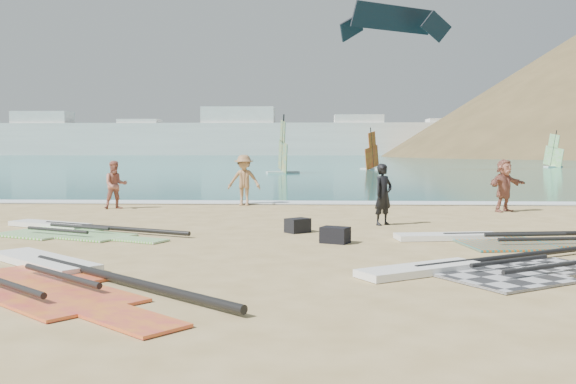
{
  "coord_description": "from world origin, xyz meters",
  "views": [
    {
      "loc": [
        -0.56,
        -10.73,
        2.03
      ],
      "look_at": [
        -1.2,
        4.0,
        1.0
      ],
      "focal_mm": 40.0,
      "sensor_mm": 36.0,
      "label": 1
    }
  ],
  "objects_px": {
    "gear_bag_near": "(298,225)",
    "rig_grey": "(487,269)",
    "person_wetsuit": "(383,194)",
    "beachgoer_right": "(504,185)",
    "rig_red": "(50,277)",
    "rig_green": "(68,230)",
    "rig_orange": "(504,240)",
    "gear_bag_far": "(335,235)",
    "beachgoer_left": "(115,185)",
    "beachgoer_mid": "(244,180)"
  },
  "relations": [
    {
      "from": "gear_bag_near",
      "to": "rig_grey",
      "type": "bearing_deg",
      "value": -55.7
    },
    {
      "from": "person_wetsuit",
      "to": "beachgoer_right",
      "type": "distance_m",
      "value": 5.55
    },
    {
      "from": "rig_grey",
      "to": "rig_red",
      "type": "distance_m",
      "value": 6.91
    },
    {
      "from": "rig_grey",
      "to": "rig_green",
      "type": "relative_size",
      "value": 1.0
    },
    {
      "from": "rig_orange",
      "to": "gear_bag_near",
      "type": "relative_size",
      "value": 10.33
    },
    {
      "from": "gear_bag_near",
      "to": "beachgoer_right",
      "type": "xyz_separation_m",
      "value": [
        6.35,
        5.23,
        0.66
      ]
    },
    {
      "from": "rig_grey",
      "to": "gear_bag_far",
      "type": "distance_m",
      "value": 3.91
    },
    {
      "from": "rig_grey",
      "to": "rig_green",
      "type": "height_order",
      "value": "rig_green"
    },
    {
      "from": "gear_bag_far",
      "to": "rig_green",
      "type": "bearing_deg",
      "value": 166.73
    },
    {
      "from": "rig_orange",
      "to": "rig_red",
      "type": "relative_size",
      "value": 1.02
    },
    {
      "from": "rig_grey",
      "to": "gear_bag_far",
      "type": "relative_size",
      "value": 8.99
    },
    {
      "from": "rig_green",
      "to": "person_wetsuit",
      "type": "height_order",
      "value": "person_wetsuit"
    },
    {
      "from": "rig_grey",
      "to": "person_wetsuit",
      "type": "distance_m",
      "value": 6.42
    },
    {
      "from": "rig_grey",
      "to": "rig_orange",
      "type": "distance_m",
      "value": 3.64
    },
    {
      "from": "rig_red",
      "to": "person_wetsuit",
      "type": "bearing_deg",
      "value": 91.62
    },
    {
      "from": "rig_green",
      "to": "rig_orange",
      "type": "relative_size",
      "value": 0.93
    },
    {
      "from": "rig_green",
      "to": "rig_orange",
      "type": "distance_m",
      "value": 10.07
    },
    {
      "from": "rig_green",
      "to": "beachgoer_left",
      "type": "distance_m",
      "value": 5.86
    },
    {
      "from": "gear_bag_near",
      "to": "gear_bag_far",
      "type": "bearing_deg",
      "value": -62.8
    },
    {
      "from": "gear_bag_far",
      "to": "beachgoer_mid",
      "type": "bearing_deg",
      "value": 108.55
    },
    {
      "from": "beachgoer_left",
      "to": "rig_red",
      "type": "bearing_deg",
      "value": -103.1
    },
    {
      "from": "gear_bag_far",
      "to": "beachgoer_mid",
      "type": "xyz_separation_m",
      "value": [
        -2.92,
        8.7,
        0.71
      ]
    },
    {
      "from": "beachgoer_left",
      "to": "beachgoer_mid",
      "type": "relative_size",
      "value": 0.9
    },
    {
      "from": "rig_red",
      "to": "beachgoer_left",
      "type": "bearing_deg",
      "value": 143.15
    },
    {
      "from": "rig_orange",
      "to": "beachgoer_right",
      "type": "xyz_separation_m",
      "value": [
        1.88,
        6.54,
        0.78
      ]
    },
    {
      "from": "beachgoer_right",
      "to": "gear_bag_near",
      "type": "bearing_deg",
      "value": -175.89
    },
    {
      "from": "rig_grey",
      "to": "beachgoer_mid",
      "type": "bearing_deg",
      "value": 82.2
    },
    {
      "from": "gear_bag_near",
      "to": "person_wetsuit",
      "type": "bearing_deg",
      "value": 35.42
    },
    {
      "from": "person_wetsuit",
      "to": "gear_bag_near",
      "type": "bearing_deg",
      "value": 173.34
    },
    {
      "from": "person_wetsuit",
      "to": "beachgoer_mid",
      "type": "distance_m",
      "value": 6.96
    },
    {
      "from": "rig_green",
      "to": "person_wetsuit",
      "type": "relative_size",
      "value": 3.2
    },
    {
      "from": "rig_orange",
      "to": "beachgoer_left",
      "type": "bearing_deg",
      "value": 138.33
    },
    {
      "from": "beachgoer_left",
      "to": "beachgoer_right",
      "type": "relative_size",
      "value": 0.95
    },
    {
      "from": "rig_grey",
      "to": "gear_bag_near",
      "type": "xyz_separation_m",
      "value": [
        -3.23,
        4.73,
        0.12
      ]
    },
    {
      "from": "rig_green",
      "to": "rig_orange",
      "type": "xyz_separation_m",
      "value": [
        10.0,
        -1.17,
        -0.0
      ]
    },
    {
      "from": "rig_red",
      "to": "beachgoer_mid",
      "type": "height_order",
      "value": "beachgoer_mid"
    },
    {
      "from": "rig_orange",
      "to": "person_wetsuit",
      "type": "xyz_separation_m",
      "value": [
        -2.29,
        2.87,
        0.75
      ]
    },
    {
      "from": "gear_bag_far",
      "to": "rig_red",
      "type": "bearing_deg",
      "value": -137.94
    },
    {
      "from": "rig_red",
      "to": "beachgoer_left",
      "type": "distance_m",
      "value": 11.61
    },
    {
      "from": "gear_bag_near",
      "to": "beachgoer_right",
      "type": "relative_size",
      "value": 0.32
    },
    {
      "from": "rig_grey",
      "to": "beachgoer_left",
      "type": "relative_size",
      "value": 3.24
    },
    {
      "from": "person_wetsuit",
      "to": "beachgoer_mid",
      "type": "xyz_separation_m",
      "value": [
        -4.26,
        5.5,
        0.08
      ]
    },
    {
      "from": "rig_orange",
      "to": "beachgoer_mid",
      "type": "relative_size",
      "value": 3.11
    },
    {
      "from": "rig_green",
      "to": "beachgoer_mid",
      "type": "relative_size",
      "value": 2.9
    },
    {
      "from": "rig_green",
      "to": "gear_bag_far",
      "type": "distance_m",
      "value": 6.54
    },
    {
      "from": "gear_bag_far",
      "to": "beachgoer_left",
      "type": "distance_m",
      "value": 10.13
    },
    {
      "from": "rig_orange",
      "to": "rig_green",
      "type": "bearing_deg",
      "value": 164.77
    },
    {
      "from": "rig_grey",
      "to": "beachgoer_mid",
      "type": "xyz_separation_m",
      "value": [
        -5.3,
        11.79,
        0.84
      ]
    },
    {
      "from": "rig_grey",
      "to": "person_wetsuit",
      "type": "bearing_deg",
      "value": 67.37
    },
    {
      "from": "rig_grey",
      "to": "rig_orange",
      "type": "bearing_deg",
      "value": 37.97
    }
  ]
}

